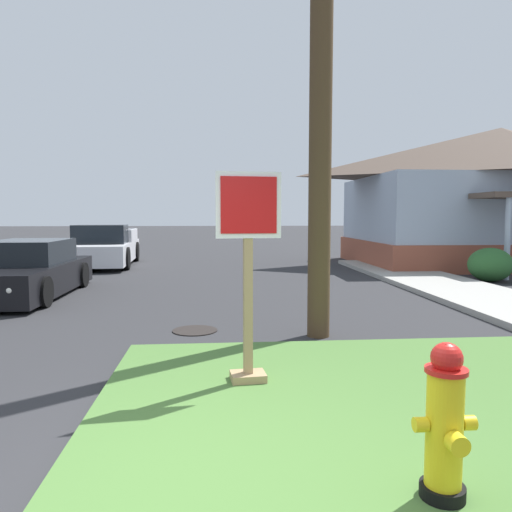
{
  "coord_description": "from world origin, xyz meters",
  "views": [
    {
      "loc": [
        0.33,
        -2.91,
        1.81
      ],
      "look_at": [
        0.89,
        3.74,
        1.24
      ],
      "focal_mm": 33.9,
      "sensor_mm": 36.0,
      "label": 1
    }
  ],
  "objects_px": {
    "fire_hydrant": "(445,425)",
    "pickup_truck_white": "(104,249)",
    "manhole_cover": "(195,330)",
    "stop_sign": "(248,283)",
    "parked_sedan_black": "(28,272)"
  },
  "relations": [
    {
      "from": "fire_hydrant",
      "to": "manhole_cover",
      "type": "height_order",
      "value": "fire_hydrant"
    },
    {
      "from": "fire_hydrant",
      "to": "stop_sign",
      "type": "relative_size",
      "value": 0.45
    },
    {
      "from": "fire_hydrant",
      "to": "parked_sedan_black",
      "type": "bearing_deg",
      "value": 123.61
    },
    {
      "from": "fire_hydrant",
      "to": "stop_sign",
      "type": "distance_m",
      "value": 2.5
    },
    {
      "from": "manhole_cover",
      "to": "pickup_truck_white",
      "type": "height_order",
      "value": "pickup_truck_white"
    },
    {
      "from": "fire_hydrant",
      "to": "stop_sign",
      "type": "height_order",
      "value": "stop_sign"
    },
    {
      "from": "manhole_cover",
      "to": "parked_sedan_black",
      "type": "relative_size",
      "value": 0.16
    },
    {
      "from": "fire_hydrant",
      "to": "pickup_truck_white",
      "type": "height_order",
      "value": "pickup_truck_white"
    },
    {
      "from": "fire_hydrant",
      "to": "parked_sedan_black",
      "type": "distance_m",
      "value": 10.05
    },
    {
      "from": "parked_sedan_black",
      "to": "pickup_truck_white",
      "type": "distance_m",
      "value": 6.52
    },
    {
      "from": "fire_hydrant",
      "to": "pickup_truck_white",
      "type": "relative_size",
      "value": 0.19
    },
    {
      "from": "fire_hydrant",
      "to": "pickup_truck_white",
      "type": "xyz_separation_m",
      "value": [
        -5.36,
        14.89,
        0.08
      ]
    },
    {
      "from": "fire_hydrant",
      "to": "stop_sign",
      "type": "xyz_separation_m",
      "value": [
        -1.05,
        2.2,
        0.57
      ]
    },
    {
      "from": "stop_sign",
      "to": "manhole_cover",
      "type": "distance_m",
      "value": 2.87
    },
    {
      "from": "manhole_cover",
      "to": "pickup_truck_white",
      "type": "bearing_deg",
      "value": 109.8
    }
  ]
}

